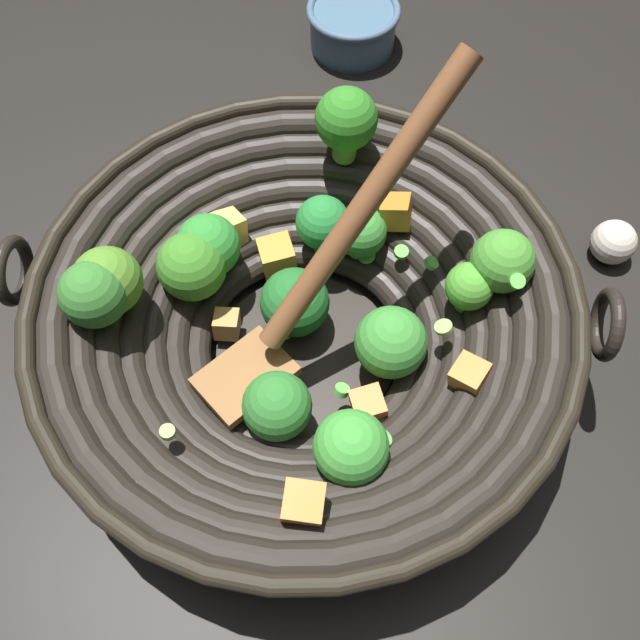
{
  "coord_description": "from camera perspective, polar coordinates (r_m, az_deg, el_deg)",
  "views": [
    {
      "loc": [
        -0.07,
        -0.26,
        0.53
      ],
      "look_at": [
        0.02,
        0.01,
        0.03
      ],
      "focal_mm": 39.3,
      "sensor_mm": 36.0,
      "label": 1
    }
  ],
  "objects": [
    {
      "name": "wok",
      "position": [
        0.54,
        -1.37,
        0.35
      ],
      "size": [
        0.43,
        0.41,
        0.24
      ],
      "color": "black",
      "rests_on": "ground"
    },
    {
      "name": "prep_bowl",
      "position": [
        0.83,
        2.69,
        22.89
      ],
      "size": [
        0.1,
        0.1,
        0.05
      ],
      "color": "slate",
      "rests_on": "ground"
    },
    {
      "name": "garlic_bulb",
      "position": [
        0.69,
        22.78,
        5.87
      ],
      "size": [
        0.04,
        0.04,
        0.04
      ],
      "primitive_type": "sphere",
      "color": "silver",
      "rests_on": "ground"
    },
    {
      "name": "ground_plane",
      "position": [
        0.6,
        -1.16,
        -3.03
      ],
      "size": [
        4.0,
        4.0,
        0.0
      ],
      "primitive_type": "plane",
      "color": "black"
    }
  ]
}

